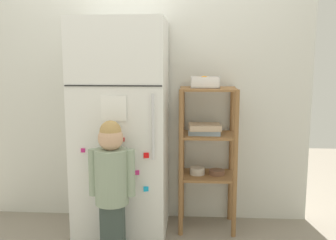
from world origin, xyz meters
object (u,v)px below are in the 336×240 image
Objects in this scene: child_standing at (112,176)px; fruit_bin at (206,82)px; pantry_shelf_unit at (207,144)px; refrigerator at (122,129)px.

fruit_bin reaches higher than child_standing.
fruit_bin reaches higher than pantry_shelf_unit.
child_standing is 4.34× the size of fruit_bin.
fruit_bin is (0.63, 0.54, 0.59)m from child_standing.
refrigerator is 1.72× the size of child_standing.
refrigerator reaches higher than pantry_shelf_unit.
refrigerator is at bearing -169.44° from fruit_bin.
child_standing is (0.01, -0.42, -0.24)m from refrigerator.
child_standing is 0.84× the size of pantry_shelf_unit.
pantry_shelf_unit is 0.48m from fruit_bin.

